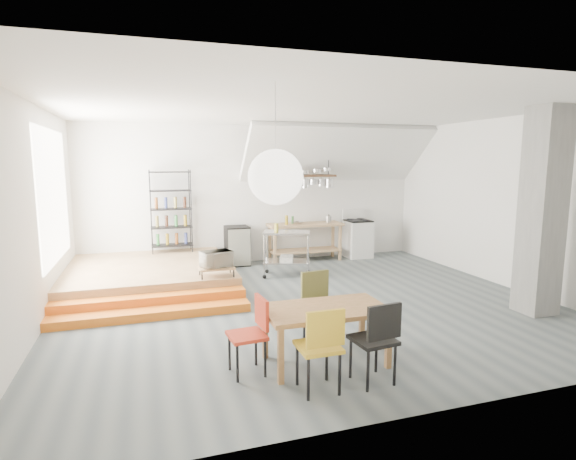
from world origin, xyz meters
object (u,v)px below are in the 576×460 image
object	(u,v)px
stove	(358,238)
rolling_cart	(287,247)
mini_fridge	(237,246)
dining_table	(326,313)

from	to	relation	value
stove	rolling_cart	world-z (taller)	stove
stove	mini_fridge	bearing A→B (deg)	179.17
mini_fridge	dining_table	bearing A→B (deg)	-90.24
stove	dining_table	size ratio (longest dim) A/B	0.81
dining_table	mini_fridge	xyz separation A→B (m)	(0.02, 5.39, -0.16)
dining_table	rolling_cart	size ratio (longest dim) A/B	1.35
rolling_cart	mini_fridge	distance (m)	1.56
rolling_cart	mini_fridge	world-z (taller)	rolling_cart
stove	dining_table	xyz separation A→B (m)	(-3.07, -5.34, 0.13)
stove	mini_fridge	size ratio (longest dim) A/B	1.30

